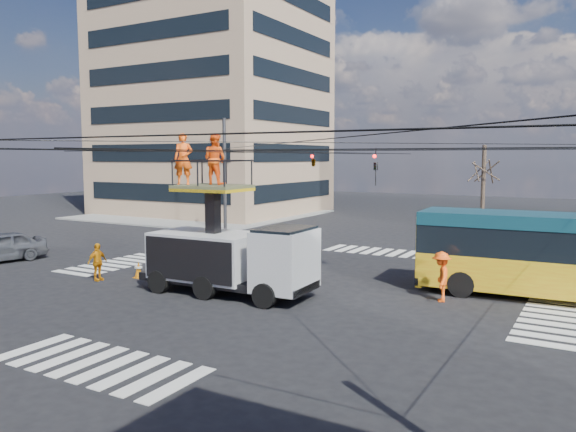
# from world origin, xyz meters

# --- Properties ---
(ground) EXTENTS (120.00, 120.00, 0.00)m
(ground) POSITION_xyz_m (0.00, 0.00, 0.00)
(ground) COLOR black
(ground) RESTS_ON ground
(sidewalk_nw) EXTENTS (18.00, 18.00, 0.12)m
(sidewalk_nw) POSITION_xyz_m (-21.00, 21.00, 0.06)
(sidewalk_nw) COLOR slate
(sidewalk_nw) RESTS_ON ground
(crosswalks) EXTENTS (22.40, 22.40, 0.02)m
(crosswalks) POSITION_xyz_m (0.00, 0.00, 0.01)
(crosswalks) COLOR silver
(crosswalks) RESTS_ON ground
(building_tower) EXTENTS (18.06, 16.06, 30.00)m
(building_tower) POSITION_xyz_m (-21.98, 23.98, 15.00)
(building_tower) COLOR #9B7C62
(building_tower) RESTS_ON ground
(overhead_network) EXTENTS (24.24, 24.24, 8.00)m
(overhead_network) POSITION_xyz_m (-0.07, 0.40, 4.29)
(overhead_network) COLOR #2D2D30
(overhead_network) RESTS_ON ground
(tree_a) EXTENTS (2.00, 2.00, 6.00)m
(tree_a) POSITION_xyz_m (5.00, 13.50, 4.63)
(tree_a) COLOR #382B21
(tree_a) RESTS_ON ground
(utility_truck) EXTENTS (7.07, 2.83, 6.25)m
(utility_truck) POSITION_xyz_m (-1.42, -2.20, 2.06)
(utility_truck) COLOR black
(utility_truck) RESTS_ON ground
(traffic_cone) EXTENTS (0.36, 0.36, 0.73)m
(traffic_cone) POSITION_xyz_m (-6.68, -1.80, 0.37)
(traffic_cone) COLOR orange
(traffic_cone) RESTS_ON ground
(worker_ground) EXTENTS (0.45, 0.98, 1.63)m
(worker_ground) POSITION_xyz_m (-7.79, -3.10, 0.82)
(worker_ground) COLOR orange
(worker_ground) RESTS_ON ground
(flagger) EXTENTS (1.02, 1.35, 1.86)m
(flagger) POSITION_xyz_m (5.99, 0.72, 0.93)
(flagger) COLOR #FE5010
(flagger) RESTS_ON ground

